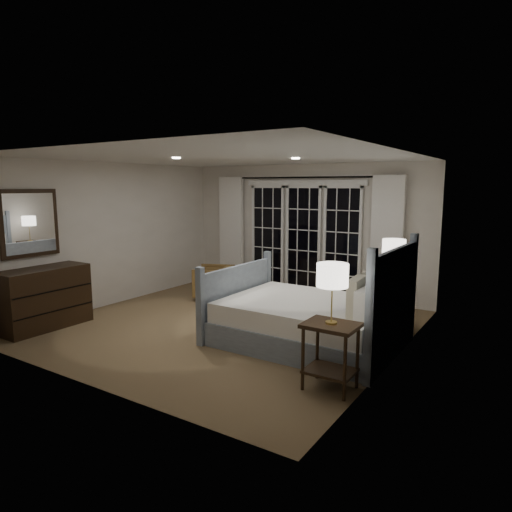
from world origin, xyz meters
The scene contains 20 objects.
floor centered at (0.00, 0.00, 0.00)m, with size 5.00×5.00×0.00m, color brown.
ceiling centered at (0.00, 0.00, 2.50)m, with size 5.00×5.00×0.00m, color silver.
wall_left centered at (-2.50, 0.00, 1.25)m, with size 0.02×5.00×2.50m, color silver.
wall_right centered at (2.50, 0.00, 1.25)m, with size 0.02×5.00×2.50m, color silver.
wall_back centered at (0.00, 2.50, 1.25)m, with size 5.00×0.02×2.50m, color silver.
wall_front centered at (0.00, -2.50, 1.25)m, with size 5.00×0.02×2.50m, color silver.
french_doors centered at (0.00, 2.46, 1.09)m, with size 2.50×0.04×2.20m.
curtain_rod centered at (0.00, 2.40, 2.25)m, with size 0.03×0.03×3.50m, color black.
curtain_left centered at (-1.65, 2.38, 1.15)m, with size 0.55×0.10×2.25m, color white.
curtain_right centered at (1.65, 2.38, 1.15)m, with size 0.55×0.10×2.25m, color white.
downlight_a centered at (0.80, 0.60, 2.49)m, with size 0.12×0.12×0.01m, color white.
downlight_b centered at (-0.60, -0.40, 2.49)m, with size 0.12×0.12×0.01m, color white.
bed centered at (1.41, -0.05, 0.34)m, with size 2.34×1.69×1.37m.
nightstand_left centered at (2.18, -1.19, 0.47)m, with size 0.54×0.44×0.71m.
nightstand_right centered at (2.13, 1.13, 0.47)m, with size 0.54×0.43×0.70m.
lamp_left centered at (2.18, -1.19, 1.20)m, with size 0.32×0.32×0.62m.
lamp_right centered at (2.13, 1.13, 1.21)m, with size 0.33×0.33×0.64m.
armchair centered at (-1.20, 1.19, 0.31)m, with size 0.66×0.68×0.62m, color brown.
dresser centered at (-2.23, -1.56, 0.45)m, with size 0.54×1.28×0.90m.
mirror centered at (-2.47, -1.56, 1.55)m, with size 0.05×0.85×1.00m.
Camera 1 is at (3.97, -5.39, 2.11)m, focal length 32.00 mm.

